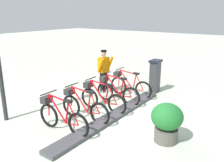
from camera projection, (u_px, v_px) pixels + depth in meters
ground_plane at (113, 118)px, 7.02m from camera, size 60.00×60.00×0.00m
dock_rail_base at (113, 116)px, 7.00m from camera, size 0.44×5.00×0.10m
payment_kiosk at (155, 76)px, 9.11m from camera, size 0.36×0.52×1.28m
bike_docked_0 at (129, 85)px, 8.73m from camera, size 1.72×0.54×1.02m
bike_docked_1 at (116, 91)px, 8.07m from camera, size 1.72×0.54×1.02m
bike_docked_2 at (101, 98)px, 7.42m from camera, size 1.72×0.54×1.02m
bike_docked_3 at (83, 106)px, 6.76m from camera, size 1.72×0.54×1.02m
bike_docked_4 at (61, 116)px, 6.10m from camera, size 1.72×0.54×1.02m
worker_near_rack at (104, 70)px, 9.02m from camera, size 0.51×0.65×1.66m
planter_bush at (167, 121)px, 5.59m from camera, size 0.76×0.76×0.97m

